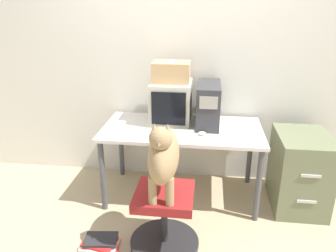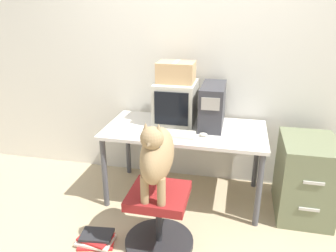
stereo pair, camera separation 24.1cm
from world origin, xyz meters
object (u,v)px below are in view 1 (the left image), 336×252
at_px(crt_monitor, 171,102).
at_px(pc_tower, 208,104).
at_px(book_stack_floor, 100,243).
at_px(filing_cabinet, 299,171).
at_px(keyboard, 168,133).
at_px(cardboard_box, 171,72).
at_px(dog, 163,155).
at_px(office_chair, 164,219).

bearing_deg(crt_monitor, pc_tower, -5.22).
bearing_deg(book_stack_floor, filing_cabinet, 25.98).
height_order(crt_monitor, pc_tower, pc_tower).
height_order(keyboard, cardboard_box, cardboard_box).
distance_m(pc_tower, dog, 0.94).
relative_size(dog, filing_cabinet, 0.85).
height_order(keyboard, dog, dog).
bearing_deg(dog, cardboard_box, 93.18).
bearing_deg(filing_cabinet, cardboard_box, 171.15).
relative_size(keyboard, dog, 0.76).
xyz_separation_m(keyboard, cardboard_box, (-0.01, 0.34, 0.46)).
bearing_deg(office_chair, dog, -90.00).
bearing_deg(filing_cabinet, dog, -147.34).
bearing_deg(office_chair, book_stack_floor, -168.61).
height_order(crt_monitor, keyboard, crt_monitor).
bearing_deg(dog, filing_cabinet, 32.66).
bearing_deg(dog, office_chair, 90.00).
bearing_deg(pc_tower, dog, -108.57).
height_order(keyboard, filing_cabinet, keyboard).
bearing_deg(crt_monitor, office_chair, -86.67).
bearing_deg(pc_tower, book_stack_floor, -129.68).
distance_m(pc_tower, keyboard, 0.49).
bearing_deg(keyboard, book_stack_floor, -124.73).
relative_size(pc_tower, keyboard, 1.06).
xyz_separation_m(office_chair, dog, (0.00, -0.04, 0.55)).
xyz_separation_m(keyboard, office_chair, (0.04, -0.55, -0.48)).
distance_m(office_chair, cardboard_box, 1.29).
distance_m(pc_tower, office_chair, 1.11).
xyz_separation_m(keyboard, filing_cabinet, (1.19, 0.15, -0.37)).
relative_size(keyboard, book_stack_floor, 1.46).
distance_m(office_chair, filing_cabinet, 1.34).
relative_size(office_chair, book_stack_floor, 1.73).
bearing_deg(filing_cabinet, office_chair, -148.65).
distance_m(dog, cardboard_box, 1.00).
xyz_separation_m(crt_monitor, pc_tower, (0.35, -0.03, 0.00)).
relative_size(crt_monitor, keyboard, 0.91).
distance_m(keyboard, filing_cabinet, 1.25).
bearing_deg(pc_tower, cardboard_box, 174.15).
height_order(dog, book_stack_floor, dog).
bearing_deg(keyboard, office_chair, -85.62).
height_order(dog, filing_cabinet, dog).
distance_m(crt_monitor, keyboard, 0.38).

